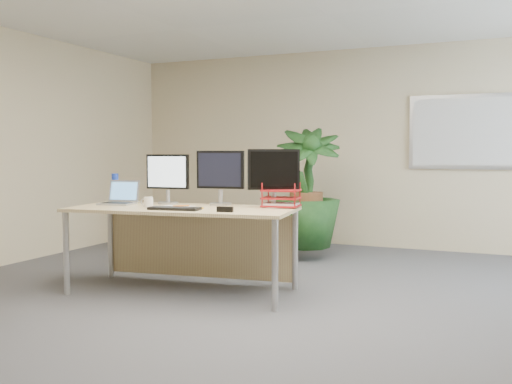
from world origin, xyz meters
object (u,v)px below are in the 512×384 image
at_px(monitor_right, 220,174).
at_px(laptop, 120,198).
at_px(desk, 187,224).
at_px(floor_plant, 306,197).
at_px(monitor_left, 168,176).

relative_size(monitor_right, laptop, 1.46).
height_order(desk, floor_plant, floor_plant).
relative_size(monitor_left, monitor_right, 0.93).
height_order(monitor_left, laptop, monitor_left).
distance_m(monitor_right, laptop, 1.02).
bearing_deg(floor_plant, laptop, -122.57).
distance_m(desk, monitor_left, 0.55).
bearing_deg(floor_plant, monitor_left, -115.33).
relative_size(desk, laptop, 6.04).
relative_size(desk, monitor_left, 4.44).
bearing_deg(laptop, monitor_right, 17.17).
bearing_deg(desk, monitor_left, 155.74).
relative_size(desk, floor_plant, 1.43).
distance_m(floor_plant, laptop, 2.32).
xyz_separation_m(floor_plant, monitor_left, (-0.83, -1.75, 0.31)).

